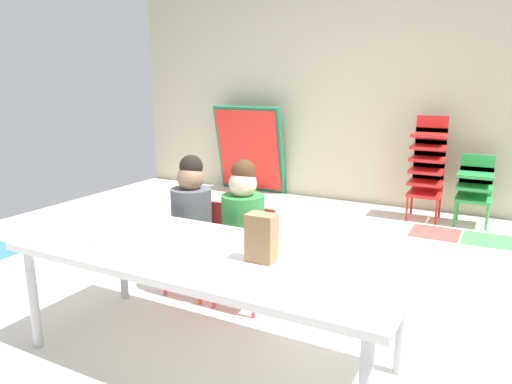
# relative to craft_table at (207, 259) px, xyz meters

# --- Properties ---
(ground_plane) EXTENTS (6.14, 5.34, 0.02)m
(ground_plane) POSITION_rel_craft_table_xyz_m (-0.16, 0.89, -0.55)
(ground_plane) COLOR silver
(back_wall) EXTENTS (6.14, 0.10, 2.58)m
(back_wall) POSITION_rel_craft_table_xyz_m (-0.17, 3.56, 0.75)
(back_wall) COLOR beige
(back_wall) RESTS_ON ground_plane
(craft_table) EXTENTS (1.90, 0.77, 0.58)m
(craft_table) POSITION_rel_craft_table_xyz_m (0.00, 0.00, 0.00)
(craft_table) COLOR white
(craft_table) RESTS_ON ground_plane
(seated_child_near_camera) EXTENTS (0.32, 0.31, 0.92)m
(seated_child_near_camera) POSITION_rel_craft_table_xyz_m (-0.52, 0.61, 0.02)
(seated_child_near_camera) COLOR red
(seated_child_near_camera) RESTS_ON ground_plane
(seated_child_middle_seat) EXTENTS (0.32, 0.31, 0.92)m
(seated_child_middle_seat) POSITION_rel_craft_table_xyz_m (-0.14, 0.61, 0.02)
(seated_child_middle_seat) COLOR red
(seated_child_middle_seat) RESTS_ON ground_plane
(kid_chair_red_stack) EXTENTS (0.32, 0.30, 1.04)m
(kid_chair_red_stack) POSITION_rel_craft_table_xyz_m (0.55, 3.16, 0.04)
(kid_chair_red_stack) COLOR red
(kid_chair_red_stack) RESTS_ON ground_plane
(kid_chair_green_stack) EXTENTS (0.32, 0.30, 0.68)m
(kid_chair_green_stack) POSITION_rel_craft_table_xyz_m (1.00, 3.15, -0.14)
(kid_chair_green_stack) COLOR green
(kid_chair_green_stack) RESTS_ON ground_plane
(folded_activity_table) EXTENTS (0.90, 0.29, 1.09)m
(folded_activity_table) POSITION_rel_craft_table_xyz_m (-1.60, 3.36, -0.00)
(folded_activity_table) COLOR #19724C
(folded_activity_table) RESTS_ON ground_plane
(paper_bag_brown) EXTENTS (0.13, 0.09, 0.22)m
(paper_bag_brown) POSITION_rel_craft_table_xyz_m (0.29, 0.00, 0.16)
(paper_bag_brown) COLOR #9E754C
(paper_bag_brown) RESTS_ON craft_table
(paper_plate_near_edge) EXTENTS (0.18, 0.18, 0.01)m
(paper_plate_near_edge) POSITION_rel_craft_table_xyz_m (0.24, 0.18, 0.05)
(paper_plate_near_edge) COLOR white
(paper_plate_near_edge) RESTS_ON craft_table
(paper_plate_center_table) EXTENTS (0.18, 0.18, 0.01)m
(paper_plate_center_table) POSITION_rel_craft_table_xyz_m (-0.55, -0.08, 0.05)
(paper_plate_center_table) COLOR white
(paper_plate_center_table) RESTS_ON craft_table
(donut_powdered_on_plate) EXTENTS (0.11, 0.11, 0.03)m
(donut_powdered_on_plate) POSITION_rel_craft_table_xyz_m (0.24, 0.18, 0.07)
(donut_powdered_on_plate) COLOR white
(donut_powdered_on_plate) RESTS_ON craft_table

